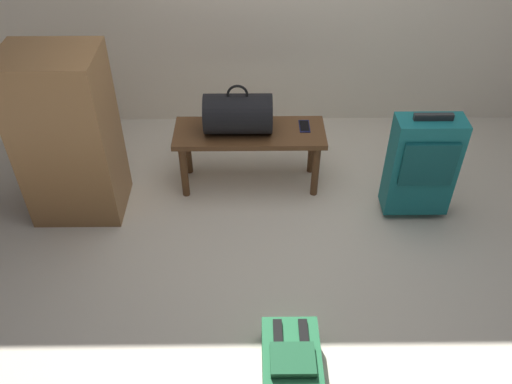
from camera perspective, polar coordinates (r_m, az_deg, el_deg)
ground_plane at (r=3.28m, az=4.81°, el=-6.61°), size 6.60×6.60×0.00m
bench at (r=3.57m, az=-0.69°, el=5.65°), size 1.00×0.36×0.43m
duffel_bag_black at (r=3.46m, az=-1.94°, el=8.38°), size 0.44×0.26×0.34m
cell_phone at (r=3.59m, az=5.20°, el=7.03°), size 0.07×0.14×0.01m
suitcase_upright_teal at (r=3.46m, az=17.33°, el=2.76°), size 0.41×0.21×0.75m
backpack_green at (r=2.71m, az=3.78°, el=-17.41°), size 0.28×0.38×0.21m
side_cabinet at (r=3.46m, az=-19.55°, el=5.57°), size 0.56×0.44×1.10m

